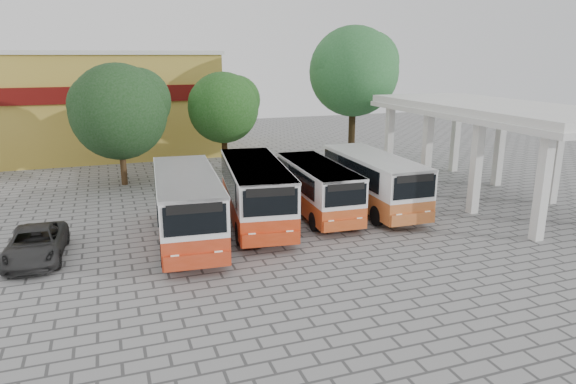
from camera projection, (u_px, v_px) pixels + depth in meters
name	position (u px, v px, depth m)	size (l,w,h in m)	color
ground	(353.00, 242.00, 22.70)	(90.00, 90.00, 0.00)	gray
terminal_shelter	(493.00, 112.00, 28.46)	(6.80, 15.80, 5.40)	silver
shophouse_block	(89.00, 104.00, 41.72)	(20.40, 10.40, 8.30)	#B09334
bus_far_left	(187.00, 203.00, 22.38)	(3.21, 8.61, 3.04)	red
bus_centre_left	(256.00, 189.00, 24.64)	(3.63, 8.64, 3.02)	red
bus_centre_right	(317.00, 186.00, 26.15)	(2.57, 7.45, 2.65)	#C64A1B
bus_far_right	(373.00, 179.00, 27.09)	(2.62, 8.08, 2.90)	#C2612A
tree_left	(120.00, 108.00, 31.50)	(6.20, 5.91, 7.57)	#4B331C
tree_middle	(224.00, 105.00, 34.38)	(4.98, 4.74, 6.94)	#34210D
tree_right	(355.00, 68.00, 37.63)	(6.90, 6.57, 10.10)	#2F2311
parked_car	(36.00, 244.00, 20.62)	(2.12, 4.59, 1.28)	#2A2A2A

